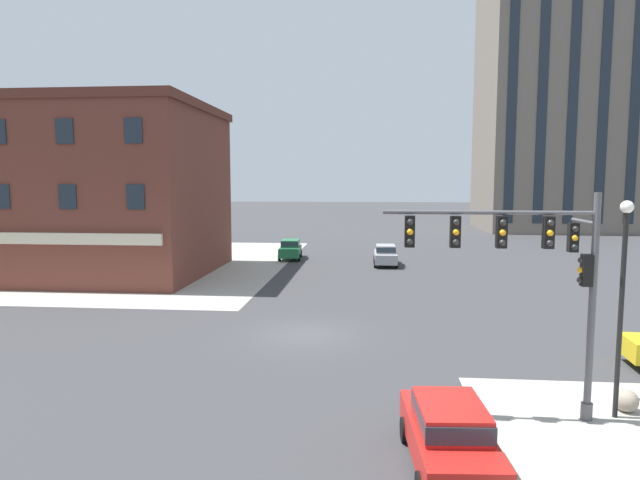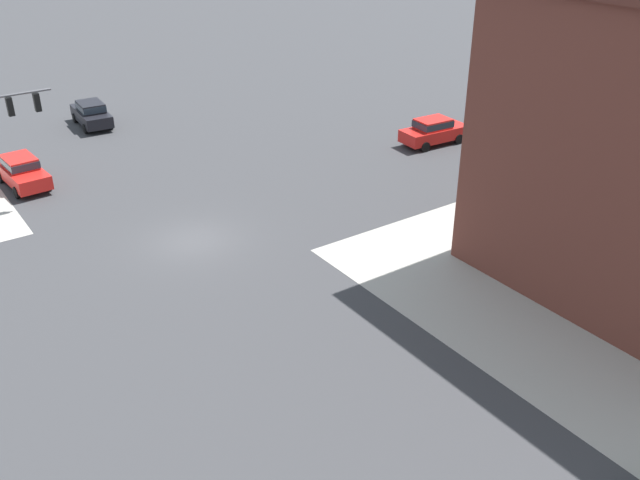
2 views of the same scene
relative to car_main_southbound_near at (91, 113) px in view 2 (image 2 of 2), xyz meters
The scene contains 5 objects.
ground_plane 19.40m from the car_main_southbound_near, 84.55° to the left, with size 320.00×320.00×0.00m, color #38383A.
car_main_southbound_near is the anchor object (origin of this frame).
car_main_southbound_far 23.02m from the car_main_southbound_near, 136.08° to the left, with size 4.50×2.09×1.68m.
car_cross_eastbound 31.88m from the car_main_southbound_near, 134.33° to the left, with size 4.52×2.13×1.68m.
car_parked_curb 10.40m from the car_main_southbound_near, 50.49° to the left, with size 2.11×4.51×1.68m.
Camera 2 is at (11.94, 27.61, 15.48)m, focal length 39.59 mm.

